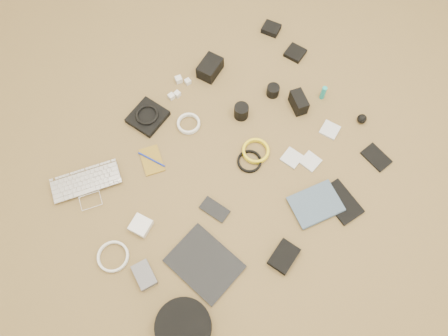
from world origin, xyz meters
TOP-DOWN VIEW (x-y plane):
  - laptop at (-0.53, 0.31)m, footprint 0.36×0.30m
  - headphone_pouch at (-0.11, 0.44)m, footprint 0.19×0.19m
  - headphones at (-0.11, 0.44)m, footprint 0.11×0.11m
  - charger_a at (0.05, 0.46)m, footprint 0.03×0.03m
  - charger_b at (0.17, 0.48)m, footprint 0.03×0.03m
  - charger_c at (0.14, 0.51)m, footprint 0.04×0.04m
  - charger_d at (0.08, 0.45)m, footprint 0.03×0.03m
  - dslr_camera at (0.29, 0.46)m, footprint 0.15×0.13m
  - lens_pouch at (0.70, 0.46)m, footprint 0.10×0.11m
  - notebook_olive at (-0.22, 0.25)m, footprint 0.13×0.16m
  - pen_blue at (-0.22, 0.25)m, footprint 0.06×0.13m
  - cable_white_a at (0.02, 0.29)m, footprint 0.12×0.12m
  - lens_a at (0.25, 0.17)m, footprint 0.08×0.08m
  - lens_b at (0.44, 0.16)m, footprint 0.08×0.08m
  - card_reader at (0.69, 0.26)m, footprint 0.11×0.11m
  - power_brick at (-0.44, 0.02)m, footprint 0.10×0.10m
  - cable_white_b at (-0.61, -0.01)m, footprint 0.15×0.15m
  - cable_black at (0.11, -0.04)m, footprint 0.12×0.12m
  - cable_yellow at (0.17, -0.02)m, footprint 0.16×0.16m
  - flash at (0.49, 0.03)m, footprint 0.09×0.12m
  - lens_cleaner at (0.62, -0.01)m, footprint 0.03×0.03m
  - battery_charger at (-0.55, -0.15)m, footprint 0.09×0.12m
  - tablet at (-0.33, -0.27)m, footprint 0.25×0.31m
  - phone at (-0.15, -0.12)m, footprint 0.10×0.14m
  - filter_case_left at (0.28, -0.15)m, footprint 0.10×0.10m
  - filter_case_mid at (0.33, -0.22)m, footprint 0.09×0.09m
  - filter_case_right at (0.52, -0.16)m, footprint 0.10×0.10m
  - air_blower at (0.66, -0.22)m, footprint 0.06×0.06m
  - headphone_case at (-0.55, -0.42)m, footprint 0.29×0.29m
  - drive_case at (-0.06, -0.46)m, footprint 0.14×0.12m
  - paperback at (0.18, -0.46)m, footprint 0.25×0.21m
  - notebook_black_a at (0.30, -0.45)m, footprint 0.14×0.20m
  - notebook_black_b at (0.58, -0.40)m, footprint 0.09×0.13m

SIDE VIEW (x-z plane):
  - notebook_olive at x=-0.22m, z-range 0.00..0.01m
  - phone at x=-0.15m, z-range 0.00..0.01m
  - cable_black at x=0.11m, z-range 0.00..0.01m
  - notebook_black_b at x=0.58m, z-range 0.00..0.01m
  - filter_case_mid at x=0.33m, z-range 0.00..0.01m
  - filter_case_right at x=0.52m, z-range 0.00..0.01m
  - filter_case_left at x=0.28m, z-range 0.00..0.01m
  - cable_white_b at x=-0.61m, z-range 0.00..0.01m
  - tablet at x=-0.33m, z-range 0.00..0.01m
  - cable_white_a at x=0.02m, z-range 0.00..0.01m
  - notebook_black_a at x=0.30m, z-range 0.00..0.01m
  - cable_yellow at x=0.17m, z-range 0.00..0.01m
  - paperback at x=0.18m, z-range 0.00..0.02m
  - card_reader at x=0.69m, z-range 0.00..0.02m
  - pen_blue at x=-0.22m, z-range 0.01..0.02m
  - laptop at x=-0.53m, z-range 0.00..0.02m
  - charger_b at x=0.17m, z-range 0.00..0.02m
  - charger_d at x=0.08m, z-range 0.00..0.03m
  - charger_a at x=0.05m, z-range 0.00..0.03m
  - headphone_pouch at x=-0.11m, z-range 0.00..0.03m
  - charger_c at x=0.14m, z-range 0.00..0.03m
  - lens_pouch at x=0.70m, z-range 0.00..0.03m
  - battery_charger at x=-0.55m, z-range 0.00..0.03m
  - drive_case at x=-0.06m, z-range 0.00..0.03m
  - power_brick at x=-0.44m, z-range 0.00..0.03m
  - air_blower at x=0.66m, z-range 0.00..0.04m
  - lens_b at x=0.44m, z-range 0.00..0.06m
  - headphone_case at x=-0.55m, z-range 0.00..0.06m
  - headphones at x=-0.11m, z-range 0.03..0.04m
  - dslr_camera at x=0.29m, z-range 0.00..0.07m
  - lens_a at x=0.25m, z-range 0.00..0.07m
  - flash at x=0.49m, z-range 0.00..0.08m
  - lens_cleaner at x=0.62m, z-range 0.00..0.08m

